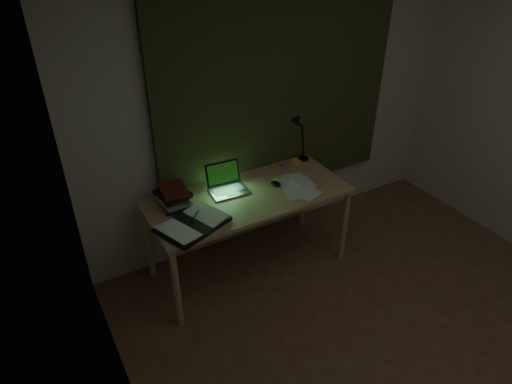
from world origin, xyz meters
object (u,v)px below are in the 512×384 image
desk (249,232)px  desk_lamp (305,133)px  open_textbook (193,224)px  loose_papers (299,183)px  book_stack (174,196)px  laptop (229,181)px

desk → desk_lamp: bearing=21.3°
open_textbook → loose_papers: open_textbook is taller
book_stack → desk_lamp: bearing=5.8°
book_stack → loose_papers: 1.01m
loose_papers → book_stack: bearing=167.8°
desk → laptop: laptop is taller
desk_lamp → open_textbook: bearing=-169.6°
loose_papers → desk_lamp: bearing=50.3°
book_stack → desk_lamp: 1.29m
desk → laptop: bearing=134.3°
open_textbook → book_stack: bearing=71.9°
laptop → loose_papers: size_ratio=1.04×
desk → book_stack: (-0.55, 0.15, 0.44)m
open_textbook → loose_papers: (0.97, 0.10, -0.01)m
desk → open_textbook: size_ratio=3.41×
loose_papers → desk_lamp: desk_lamp is taller
laptop → open_textbook: bearing=-143.0°
laptop → desk_lamp: desk_lamp is taller
open_textbook → desk_lamp: size_ratio=0.91×
desk_lamp → loose_papers: bearing=-138.5°
laptop → book_stack: size_ratio=1.39×
desk → laptop: 0.50m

